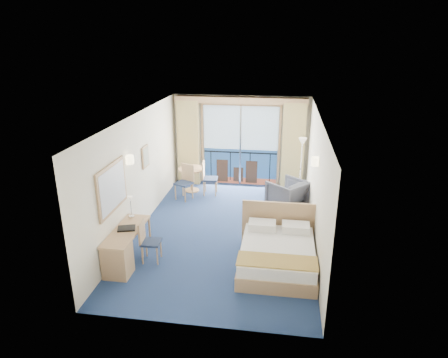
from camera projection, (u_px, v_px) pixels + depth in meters
floor at (224, 231)px, 9.34m from camera, size 6.50×6.50×0.00m
room_walls at (225, 159)px, 8.73m from camera, size 4.04×6.54×2.72m
balcony_door at (240, 148)px, 11.94m from camera, size 2.36×0.03×2.52m
curtain_left at (189, 143)px, 11.98m from camera, size 0.65×0.22×2.55m
curtain_right at (293, 147)px, 11.54m from camera, size 0.65×0.22×2.55m
pelmet at (241, 100)px, 11.34m from camera, size 3.80×0.25×0.18m
mirror at (112, 188)px, 7.69m from camera, size 0.05×1.25×0.95m
wall_print at (145, 157)px, 9.49m from camera, size 0.04×0.42×0.52m
sconce_left at (130, 160)px, 8.42m from camera, size 0.18×0.18×0.18m
sconce_right at (316, 161)px, 8.30m from camera, size 0.18×0.18×0.18m
bed at (277, 253)px, 7.85m from camera, size 1.59×1.89×1.00m
nightstand at (303, 226)px, 9.05m from camera, size 0.38×0.36×0.50m
phone at (302, 215)px, 8.92m from camera, size 0.18×0.14×0.08m
armchair at (287, 195)px, 10.42m from camera, size 1.21×1.21×0.79m
floor_lamp at (302, 153)px, 10.77m from camera, size 0.24×0.24×1.74m
desk at (120, 254)px, 7.62m from camera, size 0.51×1.49×0.70m
desk_chair at (147, 239)px, 7.98m from camera, size 0.40×0.39×0.87m
folder at (126, 228)px, 7.92m from camera, size 0.40×0.35×0.03m
desk_lamp at (130, 202)px, 8.31m from camera, size 0.12×0.12×0.46m
round_table at (191, 174)px, 11.60m from camera, size 0.77×0.77×0.69m
table_chair_a at (207, 176)px, 11.36m from camera, size 0.45×0.45×0.96m
table_chair_b at (186, 180)px, 11.06m from camera, size 0.55×0.56×0.97m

